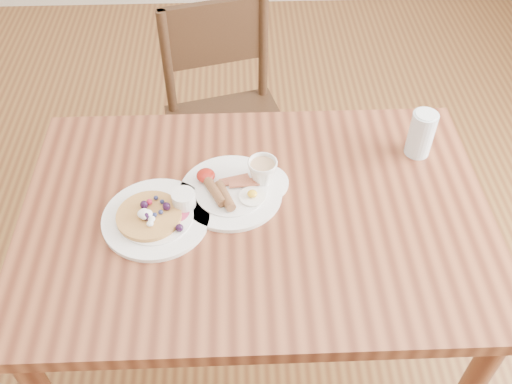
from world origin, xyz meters
TOP-DOWN VIEW (x-y plane):
  - ground at (0.00, 0.00)m, footprint 5.00×5.00m
  - dining_table at (0.00, 0.00)m, footprint 1.20×0.80m
  - chair_far at (-0.08, 0.71)m, footprint 0.51×0.51m
  - pancake_plate at (-0.25, -0.02)m, footprint 0.27×0.27m
  - breakfast_plate at (-0.07, 0.06)m, footprint 0.27×0.27m
  - teacup_saucer at (0.02, 0.10)m, footprint 0.14×0.14m
  - water_glass at (0.46, 0.20)m, footprint 0.07×0.07m

SIDE VIEW (x-z plane):
  - ground at x=0.00m, z-range 0.00..0.00m
  - chair_far at x=-0.08m, z-range 0.05..0.93m
  - dining_table at x=0.00m, z-range 0.28..1.03m
  - breakfast_plate at x=-0.07m, z-range 0.74..0.78m
  - pancake_plate at x=-0.25m, z-range 0.74..0.79m
  - teacup_saucer at x=0.02m, z-range 0.74..0.83m
  - water_glass at x=0.46m, z-range 0.75..0.88m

